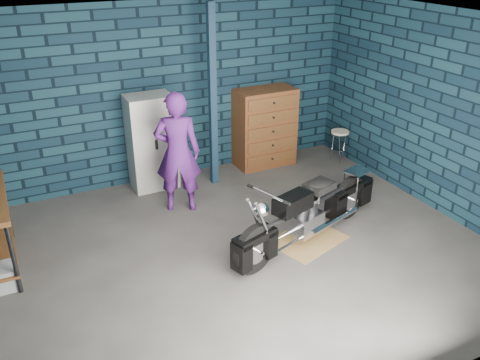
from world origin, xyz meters
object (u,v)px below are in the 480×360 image
object	(u,v)px
locker	(152,142)
tool_chest	(265,128)
person	(178,153)
motorcycle	(310,207)
shop_stool	(339,146)

from	to	relation	value
locker	tool_chest	world-z (taller)	locker
person	tool_chest	distance (m)	2.00
motorcycle	person	bearing A→B (deg)	109.69
locker	shop_stool	world-z (taller)	locker
person	locker	size ratio (longest dim) A/B	1.18
shop_stool	motorcycle	bearing A→B (deg)	-134.11
tool_chest	shop_stool	distance (m)	1.33
tool_chest	locker	bearing A→B (deg)	180.00
motorcycle	locker	world-z (taller)	locker
motorcycle	locker	bearing A→B (deg)	100.58
motorcycle	locker	xyz separation A→B (m)	(-1.26, 2.35, 0.25)
person	tool_chest	world-z (taller)	person
motorcycle	tool_chest	xyz separation A→B (m)	(0.65, 2.35, 0.18)
locker	motorcycle	bearing A→B (deg)	-61.75
locker	shop_stool	xyz separation A→B (m)	(3.11, -0.45, -0.45)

